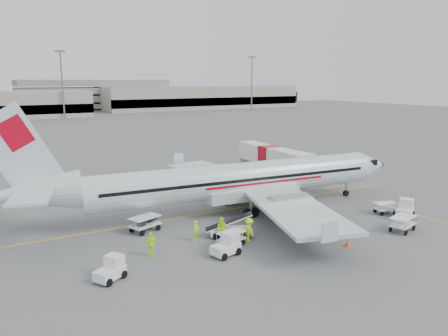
{
  "coord_description": "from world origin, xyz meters",
  "views": [
    {
      "loc": [
        -21.8,
        -35.9,
        12.59
      ],
      "look_at": [
        0.0,
        2.0,
        3.8
      ],
      "focal_mm": 35.0,
      "sensor_mm": 36.0,
      "label": 1
    }
  ],
  "objects": [
    {
      "name": "cone_port",
      "position": [
        1.35,
        16.9,
        0.29
      ],
      "size": [
        0.35,
        0.35,
        0.58
      ],
      "primitive_type": "cone",
      "color": "#FE550F",
      "rests_on": "ground"
    },
    {
      "name": "cart_empty_b",
      "position": [
        11.77,
        -8.68,
        0.54
      ],
      "size": [
        2.34,
        1.75,
        1.09
      ],
      "primitive_type": null,
      "rotation": [
        0.0,
        0.0,
        -0.27
      ],
      "color": "white",
      "rests_on": "ground"
    },
    {
      "name": "cart_empty_a",
      "position": [
        8.99,
        -12.82,
        0.65
      ],
      "size": [
        2.78,
        2.1,
        1.29
      ],
      "primitive_type": null,
      "rotation": [
        0.0,
        0.0,
        0.28
      ],
      "color": "white",
      "rests_on": "ground"
    },
    {
      "name": "mast_east",
      "position": [
        80.0,
        118.0,
        11.0
      ],
      "size": [
        3.2,
        1.2,
        22.0
      ],
      "primitive_type": null,
      "color": "slate",
      "rests_on": "ground"
    },
    {
      "name": "crew_c",
      "position": [
        -3.64,
        -8.33,
        0.96
      ],
      "size": [
        0.8,
        1.28,
        1.91
      ],
      "primitive_type": "imported",
      "rotation": [
        0.0,
        0.0,
        1.5
      ],
      "color": "#A4DF0E",
      "rests_on": "ground"
    },
    {
      "name": "cone_stbd",
      "position": [
        2.32,
        -13.06,
        0.31
      ],
      "size": [
        0.38,
        0.38,
        0.62
      ],
      "primitive_type": "cone",
      "color": "#FE550F",
      "rests_on": "ground"
    },
    {
      "name": "aircraft",
      "position": [
        0.07,
        -0.95,
        5.39
      ],
      "size": [
        41.6,
        33.9,
        10.78
      ],
      "primitive_type": null,
      "rotation": [
        0.0,
        0.0,
        -0.09
      ],
      "color": "silver",
      "rests_on": "ground"
    },
    {
      "name": "tug_fore",
      "position": [
        12.25,
        -10.49,
        0.87
      ],
      "size": [
        2.59,
        2.19,
        1.74
      ],
      "primitive_type": null,
      "rotation": [
        0.0,
        0.0,
        0.49
      ],
      "color": "white",
      "rests_on": "ground"
    },
    {
      "name": "terminal_east",
      "position": [
        70.0,
        145.0,
        5.0
      ],
      "size": [
        90.0,
        26.0,
        10.0
      ],
      "primitive_type": null,
      "color": "gray",
      "rests_on": "ground"
    },
    {
      "name": "tug_mid",
      "position": [
        -6.7,
        -9.87,
        0.83
      ],
      "size": [
        2.38,
        1.72,
        1.65
      ],
      "primitive_type": null,
      "rotation": [
        0.0,
        0.0,
        0.25
      ],
      "color": "white",
      "rests_on": "ground"
    },
    {
      "name": "cone_nose",
      "position": [
        18.05,
        -6.87,
        0.35
      ],
      "size": [
        0.43,
        0.43,
        0.71
      ],
      "primitive_type": "cone",
      "color": "#FE550F",
      "rests_on": "ground"
    },
    {
      "name": "stripe_cross",
      "position": [
        14.0,
        -8.0,
        0.01
      ],
      "size": [
        0.2,
        20.0,
        0.01
      ],
      "primitive_type": "cube",
      "color": "yellow",
      "rests_on": "ground"
    },
    {
      "name": "tug_aft",
      "position": [
        -15.16,
        -9.69,
        0.77
      ],
      "size": [
        2.3,
        2.01,
        1.54
      ],
      "primitive_type": null,
      "rotation": [
        0.0,
        0.0,
        0.54
      ],
      "color": "white",
      "rests_on": "ground"
    },
    {
      "name": "mast_center",
      "position": [
        5.0,
        118.0,
        11.0
      ],
      "size": [
        3.2,
        1.2,
        22.0
      ],
      "primitive_type": null,
      "color": "slate",
      "rests_on": "ground"
    },
    {
      "name": "jet_bridge",
      "position": [
        11.31,
        9.74,
        2.11
      ],
      "size": [
        3.73,
        16.2,
        4.22
      ],
      "primitive_type": null,
      "rotation": [
        0.0,
        0.0,
        -0.04
      ],
      "color": "white",
      "rests_on": "ground"
    },
    {
      "name": "belt_loader",
      "position": [
        -4.29,
        -6.63,
        1.24
      ],
      "size": [
        4.87,
        3.48,
        2.48
      ],
      "primitive_type": null,
      "rotation": [
        0.0,
        0.0,
        -0.43
      ],
      "color": "white",
      "rests_on": "ground"
    },
    {
      "name": "stripe_lead",
      "position": [
        0.0,
        0.0,
        0.01
      ],
      "size": [
        44.0,
        0.2,
        0.01
      ],
      "primitive_type": "cube",
      "color": "yellow",
      "rests_on": "ground"
    },
    {
      "name": "parking_garage",
      "position": [
        25.0,
        160.0,
        7.0
      ],
      "size": [
        62.0,
        24.0,
        14.0
      ],
      "primitive_type": null,
      "color": "slate",
      "rests_on": "ground"
    },
    {
      "name": "cart_loaded_a",
      "position": [
        -10.03,
        -2.0,
        0.66
      ],
      "size": [
        2.91,
        2.31,
        1.33
      ],
      "primitive_type": null,
      "rotation": [
        0.0,
        0.0,
        0.36
      ],
      "color": "white",
      "rests_on": "ground"
    },
    {
      "name": "crew_a",
      "position": [
        -7.22,
        -6.09,
        0.83
      ],
      "size": [
        0.72,
        0.64,
        1.67
      ],
      "primitive_type": "imported",
      "rotation": [
        0.0,
        0.0,
        0.49
      ],
      "color": "#A4DF0E",
      "rests_on": "ground"
    },
    {
      "name": "crew_b",
      "position": [
        -5.28,
        -6.87,
        0.91
      ],
      "size": [
        1.09,
        1.12,
        1.82
      ],
      "primitive_type": "imported",
      "rotation": [
        0.0,
        0.0,
        -0.9
      ],
      "color": "#A4DF0E",
      "rests_on": "ground"
    },
    {
      "name": "crew_d",
      "position": [
        -11.45,
        -7.34,
        0.92
      ],
      "size": [
        1.11,
        0.53,
        1.84
      ],
      "primitive_type": "imported",
      "rotation": [
        0.0,
        0.0,
        3.22
      ],
      "color": "#A4DF0E",
      "rests_on": "ground"
    },
    {
      "name": "ground",
      "position": [
        0.0,
        0.0,
        0.0
      ],
      "size": [
        360.0,
        360.0,
        0.0
      ],
      "primitive_type": "plane",
      "color": "#56595B"
    },
    {
      "name": "treeline",
      "position": [
        0.0,
        175.0,
        3.0
      ],
      "size": [
        300.0,
        3.0,
        6.0
      ],
      "primitive_type": null,
      "color": "black",
      "rests_on": "ground"
    },
    {
      "name": "cart_loaded_b",
      "position": [
        -5.34,
        -8.4,
        0.56
      ],
      "size": [
        2.37,
        1.74,
        1.11
      ],
      "primitive_type": null,
      "rotation": [
        0.0,
        0.0,
        0.24
      ],
      "color": "white",
      "rests_on": "ground"
    }
  ]
}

